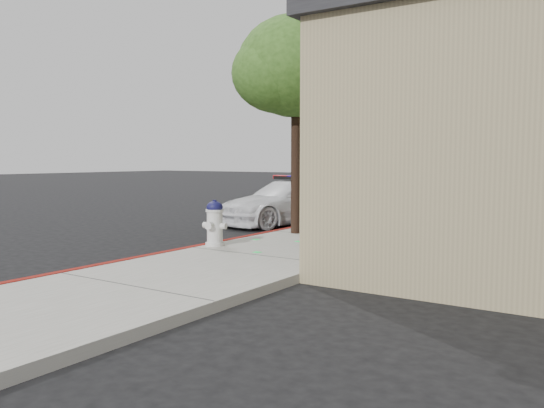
{
  "coord_description": "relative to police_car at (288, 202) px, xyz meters",
  "views": [
    {
      "loc": [
        7.53,
        -8.21,
        1.9
      ],
      "look_at": [
        0.54,
        2.22,
        0.88
      ],
      "focal_mm": 36.77,
      "sensor_mm": 36.0,
      "label": 1
    }
  ],
  "objects": [
    {
      "name": "ground",
      "position": [
        1.11,
        -5.54,
        -0.65
      ],
      "size": [
        120.0,
        120.0,
        0.0
      ],
      "primitive_type": "plane",
      "color": "black",
      "rests_on": "ground"
    },
    {
      "name": "sidewalk",
      "position": [
        2.71,
        -2.54,
        -0.58
      ],
      "size": [
        3.2,
        60.0,
        0.15
      ],
      "primitive_type": "cube",
      "color": "gray",
      "rests_on": "ground"
    },
    {
      "name": "red_curb",
      "position": [
        1.17,
        -2.54,
        -0.57
      ],
      "size": [
        0.14,
        60.0,
        0.16
      ],
      "primitive_type": "cube",
      "color": "maroon",
      "rests_on": "ground"
    },
    {
      "name": "police_car",
      "position": [
        0.0,
        0.0,
        0.0
      ],
      "size": [
        3.1,
        4.82,
        1.42
      ],
      "rotation": [
        0.0,
        0.0,
        -0.31
      ],
      "color": "white",
      "rests_on": "ground"
    },
    {
      "name": "fire_hydrant",
      "position": [
        1.46,
        -5.12,
        -0.04
      ],
      "size": [
        0.53,
        0.46,
        0.93
      ],
      "rotation": [
        0.0,
        0.0,
        0.14
      ],
      "color": "silver",
      "rests_on": "sidewalk"
    },
    {
      "name": "street_tree_near",
      "position": [
        1.82,
        -2.56,
        3.28
      ],
      "size": [
        2.77,
        2.83,
        5.07
      ],
      "rotation": [
        0.0,
        0.0,
        0.27
      ],
      "color": "black",
      "rests_on": "sidewalk"
    },
    {
      "name": "street_tree_mid",
      "position": [
        2.5,
        -0.28,
        4.48
      ],
      "size": [
        3.59,
        3.49,
        6.61
      ],
      "rotation": [
        0.0,
        0.0,
        0.07
      ],
      "color": "black",
      "rests_on": "sidewalk"
    },
    {
      "name": "street_tree_far",
      "position": [
        2.54,
        8.72,
        4.28
      ],
      "size": [
        3.59,
        3.37,
        6.37
      ],
      "rotation": [
        0.0,
        0.0,
        -0.11
      ],
      "color": "black",
      "rests_on": "sidewalk"
    }
  ]
}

